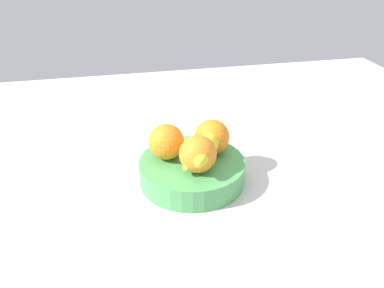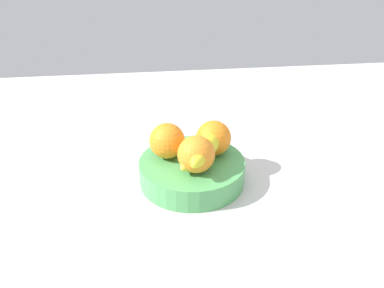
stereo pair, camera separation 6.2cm
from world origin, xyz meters
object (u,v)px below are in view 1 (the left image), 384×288
orange_center (212,137)px  banana_bunch (207,148)px  fruit_bowl (192,171)px  orange_front_right (198,154)px  orange_front_left (166,142)px

orange_center → banana_bunch: bearing=-121.4°
fruit_bowl → banana_bunch: (2.93, -0.57, 5.57)cm
banana_bunch → fruit_bowl: bearing=169.1°
orange_center → banana_bunch: size_ratio=0.42×
banana_bunch → orange_front_right: bearing=-129.2°
fruit_bowl → orange_front_left: bearing=152.1°
orange_front_right → orange_front_left: bearing=129.9°
orange_center → orange_front_right: bearing=-125.5°
fruit_bowl → orange_front_right: bearing=-84.3°
orange_front_left → orange_front_right: (5.25, -6.29, 0.00)cm
orange_front_left → orange_center: (9.75, 0.02, 0.00)cm
orange_center → banana_bunch: 3.77cm
orange_front_left → orange_center: bearing=0.1°
banana_bunch → orange_center: bearing=58.6°
orange_front_left → orange_front_right: same height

